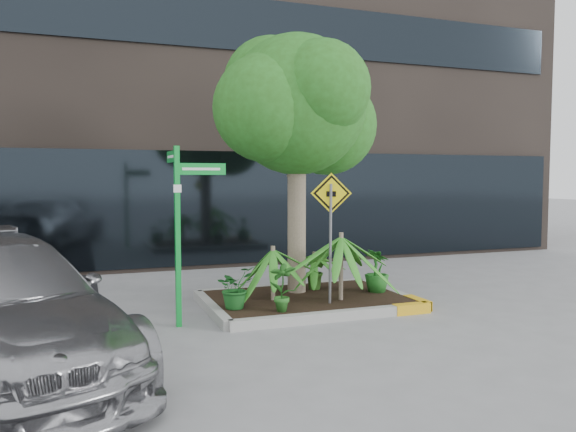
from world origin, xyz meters
name	(u,v)px	position (x,y,z in m)	size (l,w,h in m)	color
ground	(302,310)	(0.00, 0.00, 0.00)	(80.00, 80.00, 0.00)	gray
planter	(309,299)	(0.23, 0.27, 0.10)	(3.35, 2.36, 0.15)	#9E9E99
tree	(296,105)	(0.17, 0.73, 3.31)	(3.03, 2.68, 4.54)	gray
palm_front	(341,237)	(0.61, -0.14, 1.16)	(1.22, 1.22, 1.35)	gray
palm_left	(273,250)	(-0.41, 0.24, 0.96)	(0.97, 0.97, 1.08)	gray
palm_back	(314,254)	(0.55, 0.83, 0.76)	(0.73, 0.73, 0.82)	gray
shrub_a	(235,287)	(-1.13, -0.11, 0.47)	(0.57, 0.57, 0.63)	#19591E
shrub_b	(377,270)	(1.46, 0.22, 0.52)	(0.41, 0.41, 0.73)	#1F681F
shrub_c	(283,286)	(-0.53, -0.55, 0.52)	(0.39, 0.39, 0.74)	#266A20
shrub_d	(317,270)	(0.57, 0.76, 0.48)	(0.37, 0.37, 0.67)	#316B1F
street_sign_post	(180,215)	(-1.95, -0.25, 1.57)	(0.75, 0.74, 2.54)	#0D9530
cattle_sign	(331,216)	(0.32, -0.37, 1.52)	(0.59, 0.23, 2.02)	slate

